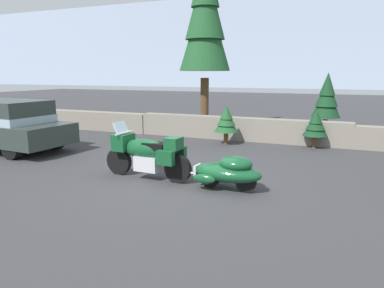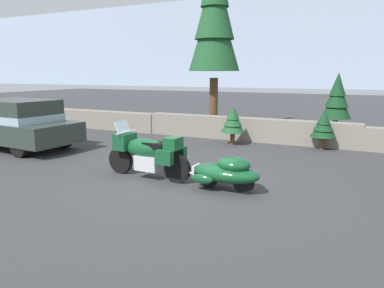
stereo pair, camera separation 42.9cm
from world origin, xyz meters
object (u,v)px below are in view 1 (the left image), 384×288
pine_tree_tall (205,13)px  pine_tree_secondary (327,97)px  car_shaped_trailer (228,171)px  suv_at_left_edge (4,124)px  touring_motorcycle (147,153)px

pine_tree_tall → pine_tree_secondary: 6.12m
car_shaped_trailer → suv_at_left_edge: (-7.99, 1.17, 0.43)m
car_shaped_trailer → suv_at_left_edge: bearing=171.7°
touring_motorcycle → car_shaped_trailer: touring_motorcycle is taller
suv_at_left_edge → pine_tree_tall: size_ratio=0.62×
touring_motorcycle → pine_tree_tall: pine_tree_tall is taller
car_shaped_trailer → pine_tree_secondary: (1.61, 7.47, 1.17)m
pine_tree_tall → pine_tree_secondary: pine_tree_tall is taller
suv_at_left_edge → car_shaped_trailer: bearing=-8.3°
suv_at_left_edge → pine_tree_secondary: pine_tree_secondary is taller
suv_at_left_edge → pine_tree_tall: (4.52, 6.57, 4.13)m
pine_tree_tall → pine_tree_secondary: size_ratio=3.14×
car_shaped_trailer → suv_at_left_edge: size_ratio=0.45×
pine_tree_secondary → pine_tree_tall: bearing=177.0°
suv_at_left_edge → pine_tree_tall: 8.99m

